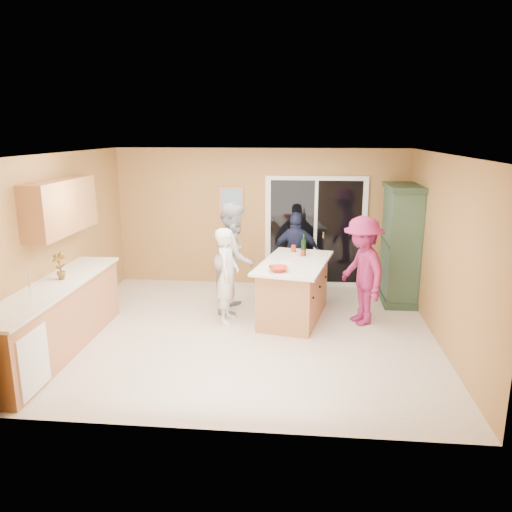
# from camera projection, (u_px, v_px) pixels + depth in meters

# --- Properties ---
(floor) EXTENTS (5.50, 5.50, 0.00)m
(floor) POSITION_uv_depth(u_px,v_px,m) (245.00, 332.00, 7.40)
(floor) COLOR beige
(floor) RESTS_ON ground
(ceiling) EXTENTS (5.50, 5.00, 0.10)m
(ceiling) POSITION_uv_depth(u_px,v_px,m) (244.00, 154.00, 6.76)
(ceiling) COLOR white
(ceiling) RESTS_ON wall_back
(wall_back) EXTENTS (5.50, 0.10, 2.60)m
(wall_back) POSITION_uv_depth(u_px,v_px,m) (260.00, 218.00, 9.49)
(wall_back) COLOR tan
(wall_back) RESTS_ON ground
(wall_front) EXTENTS (5.50, 0.10, 2.60)m
(wall_front) POSITION_uv_depth(u_px,v_px,m) (213.00, 307.00, 4.67)
(wall_front) COLOR tan
(wall_front) RESTS_ON ground
(wall_left) EXTENTS (0.10, 5.00, 2.60)m
(wall_left) POSITION_uv_depth(u_px,v_px,m) (59.00, 243.00, 7.34)
(wall_left) COLOR tan
(wall_left) RESTS_ON ground
(wall_right) EXTENTS (0.10, 5.00, 2.60)m
(wall_right) POSITION_uv_depth(u_px,v_px,m) (444.00, 252.00, 6.82)
(wall_right) COLOR tan
(wall_right) RESTS_ON ground
(left_cabinet_run) EXTENTS (0.65, 3.05, 1.24)m
(left_cabinet_run) POSITION_uv_depth(u_px,v_px,m) (49.00, 324.00, 6.50)
(left_cabinet_run) COLOR #AE6A43
(left_cabinet_run) RESTS_ON floor
(upper_cabinets) EXTENTS (0.35, 1.60, 0.75)m
(upper_cabinets) POSITION_uv_depth(u_px,v_px,m) (61.00, 207.00, 6.99)
(upper_cabinets) COLOR #AE6A43
(upper_cabinets) RESTS_ON wall_left
(sliding_door) EXTENTS (1.90, 0.07, 2.10)m
(sliding_door) POSITION_uv_depth(u_px,v_px,m) (315.00, 232.00, 9.42)
(sliding_door) COLOR silver
(sliding_door) RESTS_ON floor
(framed_picture) EXTENTS (0.46, 0.04, 0.56)m
(framed_picture) POSITION_uv_depth(u_px,v_px,m) (231.00, 202.00, 9.45)
(framed_picture) COLOR #A97B54
(framed_picture) RESTS_ON wall_back
(kitchen_island) EXTENTS (1.29, 1.92, 0.93)m
(kitchen_island) POSITION_uv_depth(u_px,v_px,m) (294.00, 292.00, 7.89)
(kitchen_island) COLOR #AE6A43
(kitchen_island) RESTS_ON floor
(green_hutch) EXTENTS (0.58, 1.11, 2.04)m
(green_hutch) POSITION_uv_depth(u_px,v_px,m) (400.00, 246.00, 8.56)
(green_hutch) COLOR #243A26
(green_hutch) RESTS_ON floor
(woman_white) EXTENTS (0.38, 0.56, 1.49)m
(woman_white) POSITION_uv_depth(u_px,v_px,m) (227.00, 276.00, 7.65)
(woman_white) COLOR silver
(woman_white) RESTS_ON floor
(woman_grey) EXTENTS (0.73, 0.91, 1.80)m
(woman_grey) POSITION_uv_depth(u_px,v_px,m) (234.00, 257.00, 8.17)
(woman_grey) COLOR #ACACAF
(woman_grey) RESTS_ON floor
(woman_navy) EXTENTS (0.91, 0.42, 1.52)m
(woman_navy) POSITION_uv_depth(u_px,v_px,m) (296.00, 254.00, 8.97)
(woman_navy) COLOR #191F38
(woman_navy) RESTS_ON floor
(woman_magenta) EXTENTS (0.97, 1.23, 1.67)m
(woman_magenta) POSITION_uv_depth(u_px,v_px,m) (362.00, 271.00, 7.58)
(woman_magenta) COLOR #8D1E59
(woman_magenta) RESTS_ON floor
(serving_bowl) EXTENTS (0.32, 0.32, 0.07)m
(serving_bowl) POSITION_uv_depth(u_px,v_px,m) (278.00, 269.00, 7.23)
(serving_bowl) COLOR #AA2612
(serving_bowl) RESTS_ON kitchen_island
(tulip_vase) EXTENTS (0.21, 0.15, 0.39)m
(tulip_vase) POSITION_uv_depth(u_px,v_px,m) (60.00, 266.00, 6.75)
(tulip_vase) COLOR #9F240F
(tulip_vase) RESTS_ON left_cabinet_run
(tumbler_near) EXTENTS (0.10, 0.10, 0.11)m
(tumbler_near) POSITION_uv_depth(u_px,v_px,m) (303.00, 253.00, 8.10)
(tumbler_near) COLOR #AA2612
(tumbler_near) RESTS_ON kitchen_island
(tumbler_far) EXTENTS (0.09, 0.09, 0.12)m
(tumbler_far) POSITION_uv_depth(u_px,v_px,m) (294.00, 248.00, 8.38)
(tumbler_far) COLOR #AA2612
(tumbler_far) RESTS_ON kitchen_island
(wine_bottle) EXTENTS (0.08, 0.08, 0.36)m
(wine_bottle) POSITION_uv_depth(u_px,v_px,m) (304.00, 247.00, 8.09)
(wine_bottle) COLOR black
(wine_bottle) RESTS_ON kitchen_island
(white_plate) EXTENTS (0.27, 0.27, 0.01)m
(white_plate) POSITION_uv_depth(u_px,v_px,m) (288.00, 261.00, 7.79)
(white_plate) COLOR white
(white_plate) RESTS_ON kitchen_island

